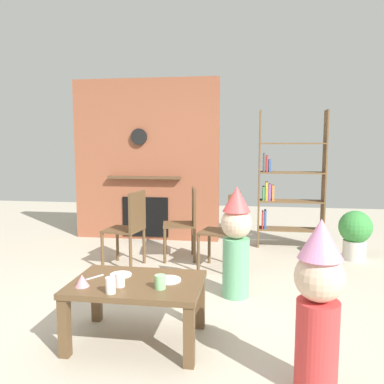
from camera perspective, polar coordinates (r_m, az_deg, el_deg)
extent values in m
plane|color=#BCB29E|center=(3.58, -3.47, -16.82)|extent=(12.00, 12.00, 0.00)
cube|color=#935138|center=(6.02, -6.62, 4.58)|extent=(2.20, 0.18, 2.40)
cube|color=black|center=(6.02, -6.75, -3.58)|extent=(0.70, 0.02, 0.60)
cube|color=brown|center=(5.90, -6.94, 2.09)|extent=(1.10, 0.10, 0.04)
cylinder|color=black|center=(5.92, -7.66, 7.91)|extent=(0.24, 0.04, 0.24)
cube|color=brown|center=(5.63, 9.66, 1.81)|extent=(0.02, 0.28, 1.90)
cube|color=brown|center=(5.72, 18.52, 1.63)|extent=(0.02, 0.28, 1.90)
cube|color=brown|center=(5.76, 13.92, -5.23)|extent=(0.86, 0.28, 0.02)
cube|color=brown|center=(5.69, 14.04, -1.28)|extent=(0.86, 0.28, 0.02)
cube|color=brown|center=(5.65, 14.16, 2.74)|extent=(0.86, 0.28, 0.02)
cube|color=brown|center=(5.63, 14.28, 6.79)|extent=(0.86, 0.28, 0.02)
cube|color=#B23333|center=(5.71, 10.15, -3.93)|extent=(0.02, 0.20, 0.24)
cube|color=#3359A5|center=(5.71, 10.51, -3.85)|extent=(0.03, 0.20, 0.25)
cube|color=#3F8C4C|center=(5.65, 10.28, -0.15)|extent=(0.03, 0.20, 0.19)
cube|color=gold|center=(5.65, 10.70, 0.14)|extent=(0.03, 0.20, 0.25)
cube|color=#8C4C99|center=(5.65, 11.09, 0.00)|extent=(0.03, 0.20, 0.23)
cube|color=#D87F3F|center=(5.66, 11.58, -0.09)|extent=(0.03, 0.20, 0.21)
cube|color=#4C4C51|center=(5.62, 10.35, 4.24)|extent=(0.02, 0.20, 0.26)
cube|color=#B23333|center=(5.62, 10.75, 4.07)|extent=(0.02, 0.20, 0.23)
cube|color=#3359A5|center=(5.62, 11.14, 3.77)|extent=(0.03, 0.20, 0.17)
cube|color=brown|center=(2.97, -7.95, -12.99)|extent=(0.95, 0.65, 0.04)
cube|color=brown|center=(2.96, -17.91, -18.10)|extent=(0.07, 0.07, 0.41)
cube|color=brown|center=(2.72, -0.42, -20.12)|extent=(0.07, 0.07, 0.41)
cube|color=brown|center=(3.43, -13.60, -14.37)|extent=(0.07, 0.07, 0.41)
cube|color=brown|center=(3.22, 1.20, -15.60)|extent=(0.07, 0.07, 0.41)
cylinder|color=silver|center=(2.86, -10.40, -12.37)|extent=(0.07, 0.07, 0.09)
cylinder|color=#8CD18C|center=(2.79, -4.61, -12.81)|extent=(0.08, 0.08, 0.10)
cylinder|color=silver|center=(2.75, -11.67, -13.05)|extent=(0.07, 0.07, 0.11)
cylinder|color=white|center=(2.95, -3.46, -12.53)|extent=(0.19, 0.19, 0.01)
cylinder|color=white|center=(3.10, -10.23, -11.66)|extent=(0.16, 0.16, 0.01)
cone|color=pink|center=(2.92, -15.58, -12.21)|extent=(0.10, 0.10, 0.08)
cube|color=silver|center=(3.09, -13.85, -11.83)|extent=(0.10, 0.13, 0.01)
cylinder|color=#D13838|center=(2.56, 17.53, -20.49)|extent=(0.25, 0.25, 0.55)
sphere|color=beige|center=(2.40, 17.90, -11.59)|extent=(0.28, 0.28, 0.28)
cone|color=pink|center=(2.34, 18.10, -6.43)|extent=(0.26, 0.26, 0.23)
cylinder|color=#66B27F|center=(3.83, 6.34, -10.77)|extent=(0.25, 0.25, 0.56)
sphere|color=beige|center=(3.72, 6.42, -4.49)|extent=(0.29, 0.29, 0.29)
cone|color=#EA4C4C|center=(3.68, 6.47, -1.02)|extent=(0.26, 0.26, 0.23)
cube|color=brown|center=(4.74, -9.88, -5.39)|extent=(0.46, 0.46, 0.02)
cube|color=brown|center=(4.61, -7.90, -2.72)|extent=(0.09, 0.40, 0.45)
cylinder|color=brown|center=(5.02, -10.71, -7.33)|extent=(0.04, 0.04, 0.43)
cylinder|color=brown|center=(4.72, -12.80, -8.31)|extent=(0.04, 0.04, 0.43)
cylinder|color=brown|center=(4.87, -6.94, -7.73)|extent=(0.04, 0.04, 0.43)
cylinder|color=brown|center=(4.55, -8.85, -8.79)|extent=(0.04, 0.04, 0.43)
cube|color=brown|center=(4.97, -1.86, -4.72)|extent=(0.47, 0.47, 0.02)
cube|color=brown|center=(4.93, 0.28, -2.02)|extent=(0.11, 0.40, 0.45)
cylinder|color=brown|center=(5.19, -3.89, -6.76)|extent=(0.04, 0.04, 0.43)
cylinder|color=brown|center=(4.84, -3.95, -7.77)|extent=(0.04, 0.04, 0.43)
cylinder|color=brown|center=(5.20, 0.10, -6.73)|extent=(0.04, 0.04, 0.43)
cylinder|color=brown|center=(4.85, 0.34, -7.73)|extent=(0.04, 0.04, 0.43)
cube|color=brown|center=(4.57, 3.86, -5.77)|extent=(0.49, 0.49, 0.02)
cube|color=brown|center=(4.47, 6.14, -3.00)|extent=(0.13, 0.40, 0.45)
cylinder|color=brown|center=(4.84, 2.50, -7.76)|extent=(0.04, 0.04, 0.43)
cylinder|color=brown|center=(4.52, 0.91, -8.83)|extent=(0.04, 0.04, 0.43)
cylinder|color=brown|center=(4.74, 6.63, -8.14)|extent=(0.04, 0.04, 0.43)
cylinder|color=brown|center=(4.40, 5.33, -9.29)|extent=(0.04, 0.04, 0.43)
cylinder|color=beige|center=(5.41, 22.36, -7.74)|extent=(0.28, 0.28, 0.24)
sphere|color=#3A8F3F|center=(5.34, 22.50, -4.67)|extent=(0.41, 0.41, 0.41)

